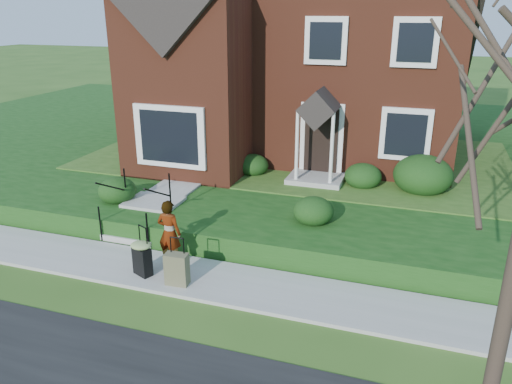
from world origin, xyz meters
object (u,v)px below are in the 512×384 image
at_px(front_steps, 145,214).
at_px(suitcase_olive, 177,269).
at_px(woman, 169,233).
at_px(suitcase_black, 142,256).

distance_m(front_steps, suitcase_olive, 3.05).
bearing_deg(woman, suitcase_black, 61.64).
bearing_deg(suitcase_olive, suitcase_black, 168.24).
relative_size(woman, suitcase_olive, 1.48).
xyz_separation_m(front_steps, woman, (1.53, -1.53, 0.37)).
height_order(front_steps, woman, woman).
xyz_separation_m(woman, suitcase_black, (-0.35, -0.60, -0.33)).
relative_size(woman, suitcase_black, 1.37).
height_order(front_steps, suitcase_olive, front_steps).
bearing_deg(suitcase_black, woman, 83.08).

